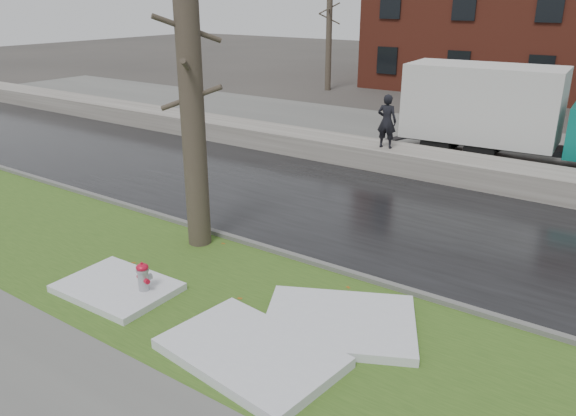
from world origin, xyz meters
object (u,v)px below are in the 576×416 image
Objects in this scene: box_truck at (513,113)px; tree at (192,101)px; fire_hydrant at (143,278)px; worker at (387,121)px.

tree is at bearing -113.57° from box_truck.
box_truck is at bearing 88.60° from fire_hydrant.
tree reaches higher than fire_hydrant.
box_truck is 4.52m from worker.
fire_hydrant is 0.07× the size of box_truck.
fire_hydrant is 0.11× the size of tree.
worker is (-3.14, -3.24, -0.10)m from box_truck.
tree is 8.25m from worker.
worker is (-0.05, 10.49, 1.21)m from fire_hydrant.
box_truck reaches higher than fire_hydrant.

